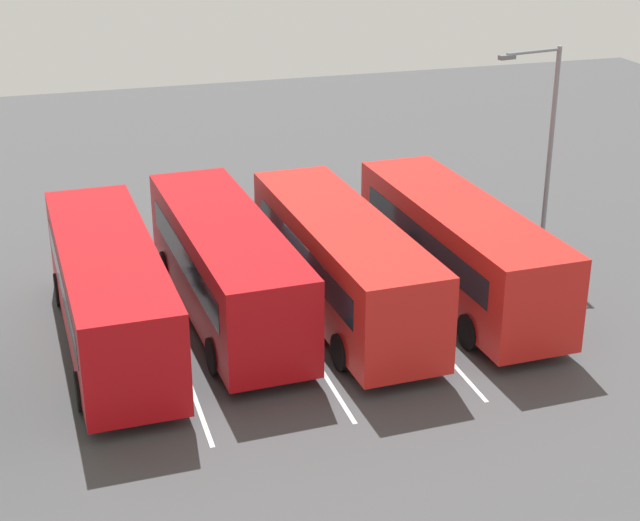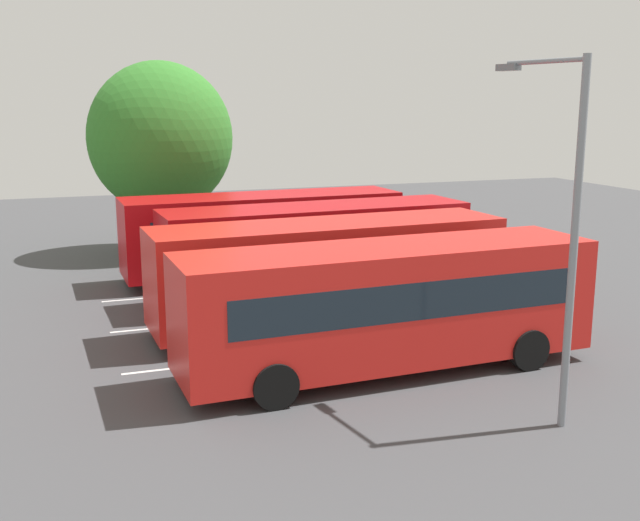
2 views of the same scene
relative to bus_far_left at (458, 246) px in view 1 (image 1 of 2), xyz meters
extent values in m
plane|color=#424244|center=(0.32, 5.46, -1.72)|extent=(65.69, 65.69, 0.00)
cube|color=red|center=(-0.03, 0.00, 0.01)|extent=(10.29, 2.90, 2.74)
cube|color=#19232D|center=(5.03, 0.18, 0.75)|extent=(0.20, 2.24, 1.15)
cube|color=#19232D|center=(-0.07, 1.24, 0.34)|extent=(8.57, 0.38, 0.88)
cube|color=#19232D|center=(0.01, -1.24, 0.34)|extent=(8.57, 0.38, 0.88)
cube|color=black|center=(5.05, 0.18, 1.20)|extent=(0.17, 2.04, 0.32)
cube|color=black|center=(5.06, 0.18, -1.14)|extent=(0.18, 2.34, 0.36)
cylinder|color=black|center=(3.19, 1.32, -1.20)|extent=(1.04, 0.32, 1.03)
cylinder|color=black|center=(3.28, -1.10, -1.20)|extent=(1.04, 0.32, 1.03)
cylinder|color=black|center=(-3.34, 1.09, -1.20)|extent=(1.04, 0.32, 1.03)
cylinder|color=black|center=(-3.25, -1.32, -1.20)|extent=(1.04, 0.32, 1.03)
cube|color=red|center=(-0.13, 3.84, 0.01)|extent=(10.30, 2.93, 2.74)
cube|color=#19232D|center=(4.93, 4.04, 0.75)|extent=(0.21, 2.24, 1.15)
cube|color=#19232D|center=(-0.18, 5.08, 0.34)|extent=(8.57, 0.41, 0.88)
cube|color=#19232D|center=(-0.08, 2.60, 0.34)|extent=(8.57, 0.41, 0.88)
cube|color=black|center=(4.95, 4.04, 1.20)|extent=(0.18, 2.04, 0.32)
cube|color=black|center=(4.96, 4.04, -1.14)|extent=(0.19, 2.34, 0.36)
cylinder|color=black|center=(3.09, 5.18, -1.20)|extent=(1.04, 0.32, 1.03)
cylinder|color=black|center=(3.18, 2.76, -1.20)|extent=(1.04, 0.32, 1.03)
cylinder|color=black|center=(-3.44, 4.93, -1.20)|extent=(1.04, 0.32, 1.03)
cylinder|color=black|center=(-3.34, 2.51, -1.20)|extent=(1.04, 0.32, 1.03)
cube|color=#B70C11|center=(0.66, 7.20, 0.01)|extent=(10.31, 3.00, 2.74)
cube|color=black|center=(5.72, 7.43, 0.75)|extent=(0.22, 2.24, 1.15)
cube|color=black|center=(0.60, 8.44, 0.34)|extent=(8.57, 0.47, 0.88)
cube|color=black|center=(0.71, 5.96, 0.34)|extent=(8.57, 0.47, 0.88)
cube|color=black|center=(5.74, 7.43, 1.20)|extent=(0.19, 2.04, 0.32)
cube|color=black|center=(5.75, 7.43, -1.14)|extent=(0.21, 2.34, 0.36)
cylinder|color=black|center=(3.87, 8.55, -1.20)|extent=(1.04, 0.33, 1.03)
cylinder|color=black|center=(3.97, 6.13, -1.20)|extent=(1.04, 0.33, 1.03)
cylinder|color=black|center=(-2.66, 8.26, -1.20)|extent=(1.04, 0.33, 1.03)
cylinder|color=black|center=(-2.55, 5.84, -1.20)|extent=(1.04, 0.33, 1.03)
cube|color=#B70C11|center=(-0.22, 10.69, 0.01)|extent=(10.28, 2.84, 2.74)
cube|color=#19232D|center=(4.84, 10.84, 0.75)|extent=(0.18, 2.24, 1.15)
cube|color=#19232D|center=(-0.25, 11.93, 0.34)|extent=(8.57, 0.33, 0.88)
cube|color=#19232D|center=(-0.18, 9.45, 0.34)|extent=(8.57, 0.33, 0.88)
cube|color=black|center=(4.86, 10.84, 1.20)|extent=(0.16, 2.03, 0.32)
cube|color=black|center=(4.87, 10.84, -1.14)|extent=(0.17, 2.34, 0.36)
cylinder|color=black|center=(3.01, 11.99, -1.20)|extent=(1.04, 0.31, 1.03)
cylinder|color=black|center=(3.08, 9.57, -1.20)|extent=(1.04, 0.31, 1.03)
cylinder|color=black|center=(-3.52, 11.81, -1.20)|extent=(1.04, 0.31, 1.03)
cylinder|color=black|center=(-3.45, 9.39, -1.20)|extent=(1.04, 0.31, 1.03)
cylinder|color=#232833|center=(7.98, 10.85, -1.31)|extent=(0.13, 0.13, 0.81)
cylinder|color=#232833|center=(7.87, 10.97, -1.31)|extent=(0.13, 0.13, 0.81)
cylinder|color=#232328|center=(7.92, 10.91, -0.58)|extent=(0.45, 0.45, 0.64)
sphere|color=tan|center=(7.92, 10.91, -0.15)|extent=(0.22, 0.22, 0.22)
cylinder|color=gray|center=(2.00, -4.10, 1.95)|extent=(0.16, 0.16, 7.34)
cylinder|color=gray|center=(1.82, -3.08, 5.52)|extent=(0.45, 2.04, 0.10)
cube|color=slate|center=(1.65, -2.07, 5.44)|extent=(0.29, 0.59, 0.14)
cube|color=silver|center=(0.32, 1.90, -1.72)|extent=(13.03, 0.17, 0.01)
cube|color=silver|center=(0.32, 5.46, -1.72)|extent=(13.03, 0.17, 0.01)
cube|color=silver|center=(0.32, 9.01, -1.72)|extent=(13.03, 0.17, 0.01)
camera|label=1|loc=(-25.64, 12.27, 11.19)|focal=54.76mm
camera|label=2|loc=(-7.42, -15.96, 4.77)|focal=42.37mm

